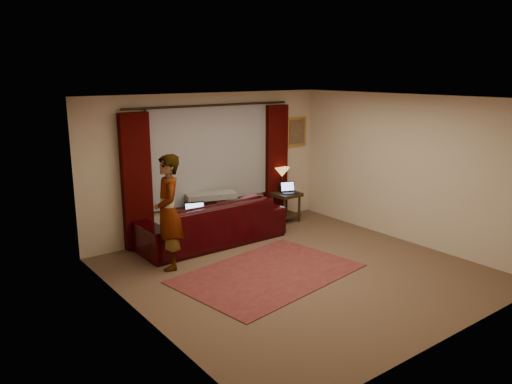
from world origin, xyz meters
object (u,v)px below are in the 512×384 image
sofa (211,214)px  person (168,212)px  laptop_sofa (196,212)px  end_table (285,207)px  laptop_table (289,188)px  tiffany_lamp (282,179)px

sofa → person: (-1.12, -0.61, 0.35)m
laptop_sofa → end_table: bearing=27.1°
sofa → person: person is taller
laptop_sofa → laptop_table: (2.29, 0.25, 0.05)m
tiffany_lamp → person: bearing=-162.8°
laptop_sofa → tiffany_lamp: (2.28, 0.47, 0.18)m
sofa → laptop_table: sofa is taller
laptop_table → tiffany_lamp: bearing=110.5°
sofa → tiffany_lamp: 1.96m
sofa → tiffany_lamp: size_ratio=5.38×
end_table → person: 3.18m
tiffany_lamp → person: 3.17m
sofa → end_table: bearing=-174.0°
tiffany_lamp → person: person is taller
person → laptop_table: bearing=121.9°
end_table → laptop_table: (0.02, -0.10, 0.41)m
laptop_sofa → tiffany_lamp: tiffany_lamp is taller
laptop_sofa → end_table: size_ratio=0.65×
sofa → tiffany_lamp: bearing=-170.3°
laptop_table → person: size_ratio=0.19×
person → tiffany_lamp: bearing=125.8°
sofa → end_table: (1.90, 0.21, -0.23)m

